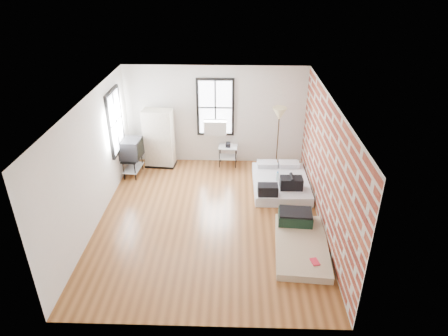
{
  "coord_description": "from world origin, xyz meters",
  "views": [
    {
      "loc": [
        0.57,
        -7.51,
        5.3
      ],
      "look_at": [
        0.32,
        0.3,
        1.17
      ],
      "focal_mm": 32.0,
      "sensor_mm": 36.0,
      "label": 1
    }
  ],
  "objects_px": {
    "side_table": "(228,150)",
    "tv_stand": "(131,150)",
    "mattress_bare": "(300,238)",
    "wardrobe": "(159,139)",
    "mattress_main": "(280,183)",
    "floor_lamp": "(279,117)"
  },
  "relations": [
    {
      "from": "mattress_main",
      "to": "wardrobe",
      "type": "distance_m",
      "value": 3.58
    },
    {
      "from": "floor_lamp",
      "to": "side_table",
      "type": "bearing_deg",
      "value": 177.09
    },
    {
      "from": "side_table",
      "to": "floor_lamp",
      "type": "relative_size",
      "value": 0.39
    },
    {
      "from": "mattress_bare",
      "to": "wardrobe",
      "type": "xyz_separation_m",
      "value": [
        -3.5,
        3.47,
        0.7
      ]
    },
    {
      "from": "mattress_main",
      "to": "wardrobe",
      "type": "relative_size",
      "value": 1.14
    },
    {
      "from": "mattress_bare",
      "to": "floor_lamp",
      "type": "relative_size",
      "value": 1.16
    },
    {
      "from": "mattress_main",
      "to": "tv_stand",
      "type": "xyz_separation_m",
      "value": [
        -3.96,
        0.62,
        0.59
      ]
    },
    {
      "from": "tv_stand",
      "to": "mattress_bare",
      "type": "bearing_deg",
      "value": -29.41
    },
    {
      "from": "mattress_main",
      "to": "mattress_bare",
      "type": "height_order",
      "value": "mattress_main"
    },
    {
      "from": "floor_lamp",
      "to": "mattress_main",
      "type": "bearing_deg",
      "value": -89.52
    },
    {
      "from": "tv_stand",
      "to": "wardrobe",
      "type": "bearing_deg",
      "value": 47.33
    },
    {
      "from": "wardrobe",
      "to": "side_table",
      "type": "relative_size",
      "value": 2.41
    },
    {
      "from": "wardrobe",
      "to": "mattress_main",
      "type": "bearing_deg",
      "value": -14.67
    },
    {
      "from": "side_table",
      "to": "tv_stand",
      "type": "bearing_deg",
      "value": -165.76
    },
    {
      "from": "mattress_main",
      "to": "wardrobe",
      "type": "bearing_deg",
      "value": 159.37
    },
    {
      "from": "wardrobe",
      "to": "side_table",
      "type": "distance_m",
      "value": 1.96
    },
    {
      "from": "mattress_bare",
      "to": "wardrobe",
      "type": "distance_m",
      "value": 4.98
    },
    {
      "from": "mattress_main",
      "to": "floor_lamp",
      "type": "distance_m",
      "value": 1.81
    },
    {
      "from": "tv_stand",
      "to": "side_table",
      "type": "bearing_deg",
      "value": 19.6
    },
    {
      "from": "mattress_main",
      "to": "wardrobe",
      "type": "height_order",
      "value": "wardrobe"
    },
    {
      "from": "wardrobe",
      "to": "mattress_bare",
      "type": "bearing_deg",
      "value": -39.4
    },
    {
      "from": "mattress_bare",
      "to": "floor_lamp",
      "type": "bearing_deg",
      "value": 97.51
    }
  ]
}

